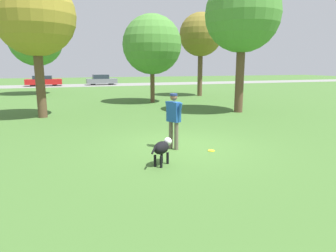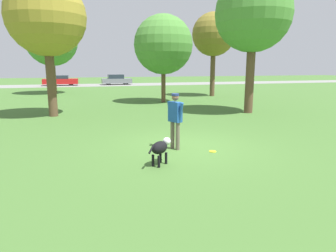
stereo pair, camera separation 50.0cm
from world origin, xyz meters
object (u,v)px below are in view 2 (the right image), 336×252
at_px(tree_mid_center, 163,45).
at_px(parked_car_red, 60,80).
at_px(tree_near_right, 253,14).
at_px(tree_far_right, 214,35).
at_px(tree_near_left, 46,17).
at_px(person, 175,116).
at_px(dog, 161,148).
at_px(frisbee, 213,151).
at_px(parked_car_grey, 116,80).
at_px(tree_far_left, 51,40).

relative_size(tree_mid_center, parked_car_red, 1.38).
height_order(tree_near_right, parked_car_red, tree_near_right).
bearing_deg(tree_near_right, tree_far_right, 79.12).
height_order(tree_mid_center, parked_car_red, tree_mid_center).
bearing_deg(tree_far_right, tree_mid_center, -147.46).
bearing_deg(tree_far_right, tree_near_left, -147.92).
bearing_deg(tree_far_right, tree_near_right, -100.88).
xyz_separation_m(person, tree_near_right, (6.04, 6.06, 4.20)).
height_order(dog, tree_far_right, tree_far_right).
distance_m(frisbee, parked_car_grey, 33.64).
bearing_deg(tree_near_right, dog, -132.66).
distance_m(tree_mid_center, tree_far_left, 12.20).
relative_size(tree_far_left, tree_near_left, 1.04).
relative_size(frisbee, tree_far_left, 0.03).
relative_size(dog, parked_car_red, 0.18).
bearing_deg(tree_mid_center, tree_near_left, -148.26).
bearing_deg(person, frisbee, 33.52).
bearing_deg(parked_car_grey, person, -94.35).
xyz_separation_m(person, tree_far_right, (7.81, 15.27, 4.05)).
distance_m(frisbee, tree_mid_center, 13.29).
height_order(tree_near_right, tree_far_left, tree_near_right).
bearing_deg(tree_near_right, tree_mid_center, 119.90).
xyz_separation_m(frisbee, tree_near_left, (-5.39, 8.24, 4.91)).
height_order(tree_near_left, parked_car_grey, tree_near_left).
distance_m(frisbee, tree_near_right, 9.84).
height_order(frisbee, tree_near_right, tree_near_right).
height_order(tree_mid_center, parked_car_grey, tree_mid_center).
xyz_separation_m(person, parked_car_grey, (1.32, 33.03, -0.38)).
height_order(frisbee, tree_far_left, tree_far_left).
height_order(tree_far_left, parked_car_grey, tree_far_left).
xyz_separation_m(tree_near_right, tree_mid_center, (-3.40, 5.91, -1.24)).
distance_m(frisbee, tree_far_right, 17.99).
xyz_separation_m(tree_far_left, parked_car_red, (-0.44, 12.00, -4.18)).
height_order(person, tree_far_right, tree_far_right).
xyz_separation_m(tree_far_left, tree_far_right, (13.32, -5.74, 0.26)).
bearing_deg(parked_car_red, tree_far_left, -87.44).
distance_m(tree_far_left, parked_car_red, 12.72).
xyz_separation_m(tree_near_left, parked_car_grey, (5.67, 25.39, -4.25)).
xyz_separation_m(parked_car_red, parked_car_grey, (7.27, 0.03, 0.01)).
bearing_deg(parked_car_red, dog, -81.00).
bearing_deg(person, tree_near_right, 108.83).
bearing_deg(tree_near_right, frisbee, -126.95).
relative_size(dog, frisbee, 3.57).
bearing_deg(parked_car_grey, frisbee, -92.55).
xyz_separation_m(person, tree_near_left, (-4.36, 7.64, 3.87)).
relative_size(person, parked_car_grey, 0.43).
relative_size(person, tree_near_right, 0.24).
bearing_deg(dog, tree_far_right, 18.79).
bearing_deg(tree_near_right, tree_near_left, 171.39).
bearing_deg(tree_near_left, tree_near_right, -8.61).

